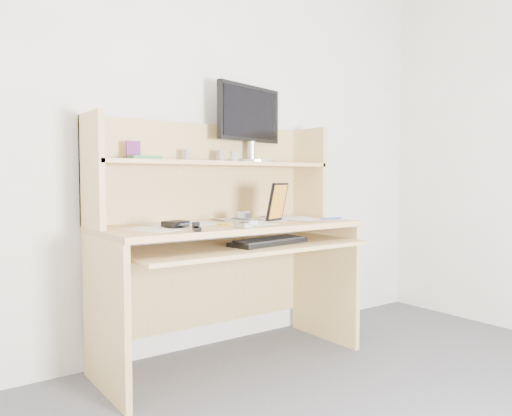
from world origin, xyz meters
TOP-DOWN VIEW (x-y plane):
  - back_wall at (0.00, 1.80)m, footprint 3.60×0.04m
  - desk at (0.00, 1.56)m, footprint 1.40×0.70m
  - paper_clutter at (0.00, 1.48)m, footprint 1.32×0.54m
  - keyboard at (0.11, 1.29)m, footprint 0.46×0.23m
  - tv_remote at (-0.00, 1.37)m, footprint 0.07×0.20m
  - flip_phone at (-0.09, 1.23)m, footprint 0.06×0.10m
  - stapler at (-0.33, 1.25)m, footprint 0.07×0.12m
  - wallet at (-0.35, 1.43)m, footprint 0.13×0.11m
  - sticky_note_pad at (-0.08, 1.40)m, footprint 0.08×0.08m
  - digital_camera at (0.10, 1.52)m, footprint 0.09×0.07m
  - game_case at (0.26, 1.40)m, footprint 0.14×0.07m
  - blue_pen at (0.58, 1.32)m, footprint 0.13×0.04m
  - card_box at (-0.45, 1.69)m, footprint 0.07×0.03m
  - shelf_book at (-0.41, 1.68)m, footprint 0.16×0.21m
  - chip_stack_a at (0.06, 1.67)m, footprint 0.05×0.05m
  - chip_stack_b at (-0.15, 1.68)m, footprint 0.04×0.04m
  - chip_stack_c at (0.10, 1.59)m, footprint 0.06×0.06m
  - chip_stack_d at (0.05, 1.65)m, footprint 0.04×0.04m
  - monitor at (0.28, 1.70)m, footprint 0.52×0.26m

SIDE VIEW (x-z plane):
  - keyboard at x=0.11m, z-range 0.65..0.68m
  - desk at x=0.00m, z-range 0.04..1.34m
  - paper_clutter at x=0.00m, z-range 0.75..0.76m
  - sticky_note_pad at x=-0.08m, z-range 0.75..0.76m
  - blue_pen at x=0.58m, z-range 0.76..0.76m
  - tv_remote at x=0.00m, z-range 0.76..0.78m
  - flip_phone at x=-0.09m, z-range 0.76..0.78m
  - wallet at x=-0.35m, z-range 0.76..0.78m
  - stapler at x=-0.33m, z-range 0.76..0.79m
  - digital_camera at x=0.10m, z-range 0.76..0.81m
  - game_case at x=0.26m, z-range 0.76..0.97m
  - shelf_book at x=-0.41m, z-range 1.08..1.10m
  - chip_stack_c at x=0.10m, z-range 1.08..1.14m
  - chip_stack_a at x=0.06m, z-range 1.08..1.14m
  - chip_stack_b at x=-0.15m, z-range 1.08..1.15m
  - chip_stack_d at x=0.05m, z-range 1.08..1.15m
  - card_box at x=-0.45m, z-range 1.08..1.18m
  - back_wall at x=0.00m, z-range 0.00..2.50m
  - monitor at x=0.28m, z-range 1.10..1.55m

